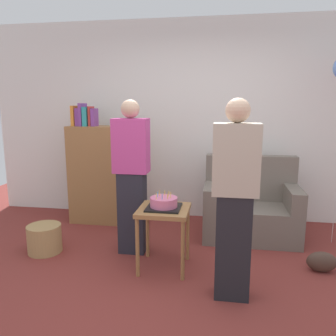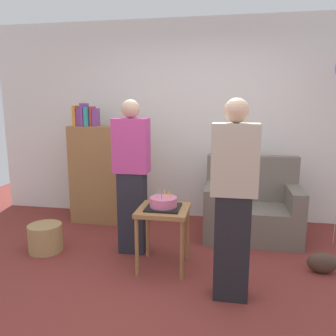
{
  "view_description": "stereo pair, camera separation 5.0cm",
  "coord_description": "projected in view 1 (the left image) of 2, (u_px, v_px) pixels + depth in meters",
  "views": [
    {
      "loc": [
        0.31,
        -2.62,
        1.58
      ],
      "look_at": [
        -0.23,
        0.65,
        0.95
      ],
      "focal_mm": 35.86,
      "sensor_mm": 36.0,
      "label": 1
    },
    {
      "loc": [
        0.36,
        -2.61,
        1.58
      ],
      "look_at": [
        -0.23,
        0.65,
        0.95
      ],
      "focal_mm": 35.86,
      "sensor_mm": 36.0,
      "label": 2
    }
  ],
  "objects": [
    {
      "name": "person_holding_cake",
      "position": [
        234.0,
        200.0,
        2.67
      ],
      "size": [
        0.36,
        0.22,
        1.63
      ],
      "rotation": [
        0.0,
        0.0,
        2.98
      ],
      "color": "black",
      "rests_on": "ground_plane"
    },
    {
      "name": "birthday_cake",
      "position": [
        164.0,
        203.0,
        3.19
      ],
      "size": [
        0.32,
        0.32,
        0.16
      ],
      "color": "black",
      "rests_on": "side_table"
    },
    {
      "name": "side_table",
      "position": [
        164.0,
        217.0,
        3.21
      ],
      "size": [
        0.48,
        0.48,
        0.61
      ],
      "color": "olive",
      "rests_on": "ground_plane"
    },
    {
      "name": "ground_plane",
      "position": [
        182.0,
        291.0,
        2.88
      ],
      "size": [
        8.0,
        8.0,
        0.0
      ],
      "primitive_type": "plane",
      "color": "maroon"
    },
    {
      "name": "person_blowing_candles",
      "position": [
        132.0,
        177.0,
        3.52
      ],
      "size": [
        0.36,
        0.22,
        1.63
      ],
      "rotation": [
        0.0,
        0.0,
        0.16
      ],
      "color": "#23232D",
      "rests_on": "ground_plane"
    },
    {
      "name": "wall_back",
      "position": [
        201.0,
        121.0,
        4.62
      ],
      "size": [
        6.0,
        0.1,
        2.7
      ],
      "primitive_type": "cube",
      "color": "silver",
      "rests_on": "ground_plane"
    },
    {
      "name": "handbag",
      "position": [
        322.0,
        262.0,
        3.2
      ],
      "size": [
        0.28,
        0.14,
        0.2
      ],
      "primitive_type": "ellipsoid",
      "color": "#473328",
      "rests_on": "ground_plane"
    },
    {
      "name": "couch",
      "position": [
        250.0,
        209.0,
        4.05
      ],
      "size": [
        1.1,
        0.7,
        0.96
      ],
      "color": "#6B6056",
      "rests_on": "ground_plane"
    },
    {
      "name": "wicker_basket",
      "position": [
        45.0,
        239.0,
        3.63
      ],
      "size": [
        0.36,
        0.36,
        0.3
      ],
      "primitive_type": "cylinder",
      "color": "#A88451",
      "rests_on": "ground_plane"
    },
    {
      "name": "bookshelf",
      "position": [
        100.0,
        173.0,
        4.5
      ],
      "size": [
        0.8,
        0.36,
        1.59
      ],
      "color": "olive",
      "rests_on": "ground_plane"
    }
  ]
}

